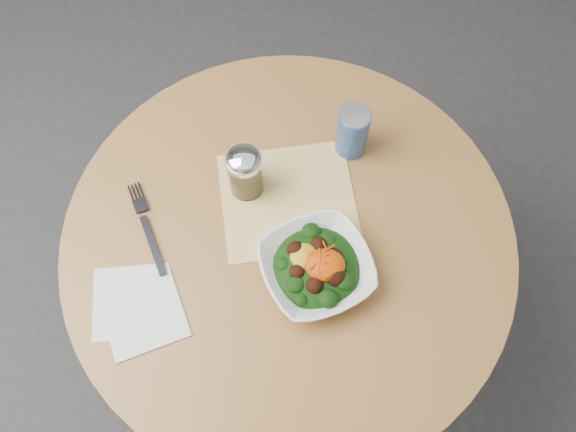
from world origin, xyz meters
name	(u,v)px	position (x,y,z in m)	size (l,w,h in m)	color
ground	(288,333)	(0.00, 0.00, 0.00)	(6.00, 6.00, 0.00)	#313133
table	(288,272)	(0.00, 0.00, 0.55)	(0.90, 0.90, 0.75)	black
cloth_napkin	(288,200)	(0.00, 0.08, 0.75)	(0.27, 0.24, 0.00)	orange
paper_napkins	(137,308)	(-0.29, -0.14, 0.75)	(0.20, 0.19, 0.00)	white
salad_bowl	(317,267)	(0.05, -0.07, 0.78)	(0.27, 0.27, 0.08)	white
fork	(147,225)	(-0.28, 0.03, 0.76)	(0.09, 0.20, 0.00)	black
spice_shaker	(245,172)	(-0.08, 0.12, 0.81)	(0.07, 0.07, 0.13)	silver
beverage_can	(353,132)	(0.13, 0.21, 0.81)	(0.06, 0.06, 0.12)	#0D2093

